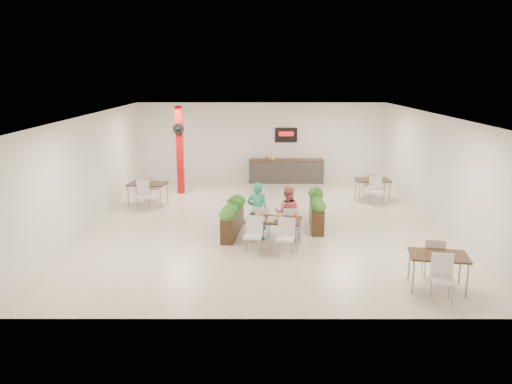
{
  "coord_description": "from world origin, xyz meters",
  "views": [
    {
      "loc": [
        -0.21,
        -14.26,
        4.34
      ],
      "look_at": [
        -0.22,
        -0.68,
        1.1
      ],
      "focal_mm": 35.0,
      "sensor_mm": 36.0,
      "label": 1
    }
  ],
  "objects_px": {
    "main_table": "(273,223)",
    "side_table_b": "(373,183)",
    "service_counter": "(286,170)",
    "planter_left": "(233,215)",
    "planter_right": "(317,209)",
    "diner_man": "(258,211)",
    "side_table_c": "(438,260)",
    "side_table_a": "(148,187)",
    "diner_woman": "(288,213)",
    "red_column": "(180,149)"
  },
  "relations": [
    {
      "from": "service_counter",
      "to": "side_table_a",
      "type": "distance_m",
      "value": 6.04
    },
    {
      "from": "main_table",
      "to": "diner_man",
      "type": "relative_size",
      "value": 1.17
    },
    {
      "from": "diner_man",
      "to": "service_counter",
      "type": "bearing_deg",
      "value": -87.78
    },
    {
      "from": "planter_left",
      "to": "side_table_c",
      "type": "distance_m",
      "value": 5.69
    },
    {
      "from": "service_counter",
      "to": "diner_woman",
      "type": "bearing_deg",
      "value": -93.0
    },
    {
      "from": "main_table",
      "to": "side_table_c",
      "type": "distance_m",
      "value": 4.15
    },
    {
      "from": "planter_right",
      "to": "side_table_b",
      "type": "relative_size",
      "value": 1.33
    },
    {
      "from": "diner_woman",
      "to": "side_table_b",
      "type": "relative_size",
      "value": 0.89
    },
    {
      "from": "planter_right",
      "to": "planter_left",
      "type": "bearing_deg",
      "value": -163.0
    },
    {
      "from": "service_counter",
      "to": "planter_right",
      "type": "relative_size",
      "value": 1.39
    },
    {
      "from": "service_counter",
      "to": "diner_man",
      "type": "xyz_separation_m",
      "value": [
        -1.18,
        -7.16,
        0.29
      ]
    },
    {
      "from": "planter_left",
      "to": "side_table_b",
      "type": "distance_m",
      "value": 6.01
    },
    {
      "from": "main_table",
      "to": "diner_man",
      "type": "distance_m",
      "value": 0.77
    },
    {
      "from": "service_counter",
      "to": "diner_man",
      "type": "height_order",
      "value": "service_counter"
    },
    {
      "from": "side_table_a",
      "to": "side_table_c",
      "type": "height_order",
      "value": "same"
    },
    {
      "from": "diner_man",
      "to": "side_table_c",
      "type": "relative_size",
      "value": 0.94
    },
    {
      "from": "diner_woman",
      "to": "planter_right",
      "type": "bearing_deg",
      "value": -116.1
    },
    {
      "from": "diner_woman",
      "to": "planter_right",
      "type": "height_order",
      "value": "diner_woman"
    },
    {
      "from": "red_column",
      "to": "main_table",
      "type": "relative_size",
      "value": 1.75
    },
    {
      "from": "diner_woman",
      "to": "planter_right",
      "type": "distance_m",
      "value": 1.52
    },
    {
      "from": "red_column",
      "to": "side_table_b",
      "type": "height_order",
      "value": "red_column"
    },
    {
      "from": "service_counter",
      "to": "side_table_b",
      "type": "relative_size",
      "value": 1.84
    },
    {
      "from": "diner_woman",
      "to": "side_table_b",
      "type": "bearing_deg",
      "value": -115.9
    },
    {
      "from": "diner_woman",
      "to": "side_table_a",
      "type": "height_order",
      "value": "diner_woman"
    },
    {
      "from": "side_table_c",
      "to": "planter_left",
      "type": "bearing_deg",
      "value": 150.09
    },
    {
      "from": "side_table_a",
      "to": "side_table_c",
      "type": "relative_size",
      "value": 1.0
    },
    {
      "from": "side_table_b",
      "to": "planter_left",
      "type": "bearing_deg",
      "value": -142.47
    },
    {
      "from": "red_column",
      "to": "planter_left",
      "type": "distance_m",
      "value": 5.41
    },
    {
      "from": "service_counter",
      "to": "planter_left",
      "type": "relative_size",
      "value": 1.44
    },
    {
      "from": "service_counter",
      "to": "planter_right",
      "type": "height_order",
      "value": "service_counter"
    },
    {
      "from": "red_column",
      "to": "diner_man",
      "type": "distance_m",
      "value": 6.07
    },
    {
      "from": "main_table",
      "to": "side_table_b",
      "type": "height_order",
      "value": "same"
    },
    {
      "from": "diner_woman",
      "to": "side_table_b",
      "type": "height_order",
      "value": "diner_woman"
    },
    {
      "from": "red_column",
      "to": "diner_woman",
      "type": "xyz_separation_m",
      "value": [
        3.62,
        -5.3,
        -0.92
      ]
    },
    {
      "from": "diner_woman",
      "to": "side_table_c",
      "type": "xyz_separation_m",
      "value": [
        2.88,
        -3.19,
        -0.1
      ]
    },
    {
      "from": "side_table_b",
      "to": "side_table_c",
      "type": "relative_size",
      "value": 0.98
    },
    {
      "from": "main_table",
      "to": "planter_right",
      "type": "distance_m",
      "value": 2.28
    },
    {
      "from": "red_column",
      "to": "service_counter",
      "type": "height_order",
      "value": "red_column"
    },
    {
      "from": "red_column",
      "to": "side_table_b",
      "type": "xyz_separation_m",
      "value": [
        6.84,
        -1.1,
        -1.02
      ]
    },
    {
      "from": "red_column",
      "to": "planter_left",
      "type": "bearing_deg",
      "value": -66.19
    },
    {
      "from": "main_table",
      "to": "side_table_b",
      "type": "bearing_deg",
      "value": 53.23
    },
    {
      "from": "main_table",
      "to": "diner_woman",
      "type": "xyz_separation_m",
      "value": [
        0.41,
        0.65,
        0.09
      ]
    },
    {
      "from": "main_table",
      "to": "diner_woman",
      "type": "height_order",
      "value": "diner_woman"
    },
    {
      "from": "planter_left",
      "to": "side_table_a",
      "type": "distance_m",
      "value": 4.34
    },
    {
      "from": "side_table_a",
      "to": "side_table_b",
      "type": "distance_m",
      "value": 7.73
    },
    {
      "from": "planter_left",
      "to": "side_table_a",
      "type": "relative_size",
      "value": 1.25
    },
    {
      "from": "main_table",
      "to": "side_table_b",
      "type": "relative_size",
      "value": 1.13
    },
    {
      "from": "service_counter",
      "to": "planter_right",
      "type": "distance_m",
      "value": 6.0
    },
    {
      "from": "red_column",
      "to": "planter_left",
      "type": "relative_size",
      "value": 1.54
    },
    {
      "from": "planter_left",
      "to": "service_counter",
      "type": "bearing_deg",
      "value": 74.49
    }
  ]
}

